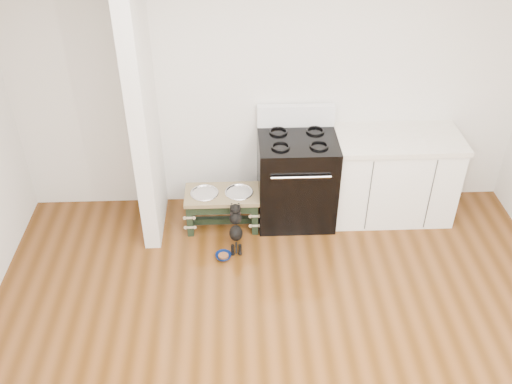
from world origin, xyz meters
The scene contains 7 objects.
room_shell centered at (0.00, 0.00, 1.62)m, with size 5.00×5.00×5.00m.
partition_wall centered at (-1.18, 2.10, 1.35)m, with size 0.15×0.80×2.70m, color silver.
oven_range centered at (0.25, 2.16, 0.48)m, with size 0.76×0.69×1.14m.
cabinet_run centered at (1.23, 2.18, 0.45)m, with size 1.24×0.64×0.91m.
dog_feeder centered at (-0.50, 2.03, 0.29)m, with size 0.73×0.39×0.42m.
puppy centered at (-0.37, 1.69, 0.24)m, with size 0.13×0.38×0.45m.
floor_bowl centered at (-0.49, 1.53, 0.02)m, with size 0.18×0.18×0.05m.
Camera 1 is at (-0.35, -2.53, 3.67)m, focal length 40.00 mm.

